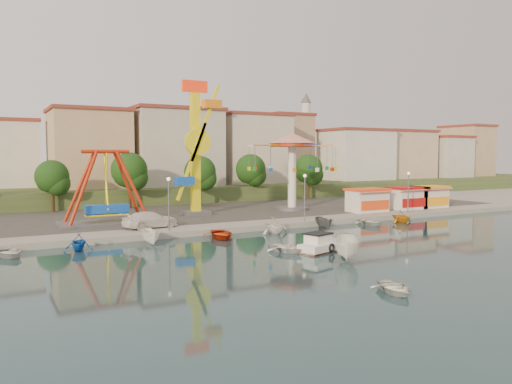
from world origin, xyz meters
TOP-DOWN VIEW (x-y plane):
  - ground at (0.00, 0.00)m, footprint 200.00×200.00m
  - quay_deck at (0.00, 62.00)m, footprint 200.00×100.00m
  - asphalt_pad at (0.00, 30.00)m, footprint 90.00×28.00m
  - hill_terrace at (0.00, 67.00)m, footprint 200.00×60.00m
  - pirate_ship_ride at (-12.27, 20.99)m, footprint 10.00×5.00m
  - kamikaze_tower at (-0.64, 23.69)m, footprint 4.52×3.10m
  - wave_swinger at (12.73, 23.05)m, footprint 11.60×11.60m
  - booth_left at (20.24, 16.49)m, footprint 5.40×3.78m
  - booth_mid at (27.31, 16.49)m, footprint 5.40×3.78m
  - booth_right at (31.52, 16.49)m, footprint 5.40×3.78m
  - lamp_post_1 at (-8.00, 13.00)m, footprint 0.14×0.14m
  - lamp_post_2 at (8.00, 13.00)m, footprint 0.14×0.14m
  - lamp_post_3 at (24.00, 13.00)m, footprint 0.14×0.14m
  - tree_1 at (-16.00, 36.24)m, footprint 4.35×4.35m
  - tree_2 at (-6.00, 35.81)m, footprint 5.02×5.02m
  - tree_3 at (4.00, 34.36)m, footprint 4.68×4.68m
  - tree_4 at (14.00, 37.35)m, footprint 4.86×4.86m
  - tree_5 at (24.00, 35.54)m, footprint 4.83×4.83m
  - building_1 at (-21.33, 51.38)m, footprint 12.33×9.01m
  - building_2 at (-8.19, 51.96)m, footprint 11.95×9.28m
  - building_3 at (5.60, 48.80)m, footprint 12.59×10.50m
  - building_4 at (19.07, 52.20)m, footprint 10.75×9.23m
  - building_5 at (32.37, 50.33)m, footprint 12.77×10.96m
  - building_6 at (44.15, 48.77)m, footprint 8.23×8.98m
  - building_7 at (56.03, 53.70)m, footprint 11.59×10.93m
  - building_8 at (69.93, 47.19)m, footprint 12.84×9.28m
  - building_9 at (83.46, 49.95)m, footprint 12.95×9.17m
  - minaret at (36.00, 54.00)m, footprint 2.80×2.80m
  - cabin_motorboat at (0.92, -0.20)m, footprint 5.23×3.15m
  - rowboat_a at (-1.95, 0.92)m, footprint 3.51×4.06m
  - rowboat_b at (-2.99, -12.50)m, footprint 2.88×3.48m
  - skiff at (0.46, -3.93)m, footprint 4.39×4.81m
  - van at (-9.02, 15.88)m, footprint 6.11×3.42m
  - moored_boat_0 at (-22.27, 9.80)m, footprint 3.39×4.11m
  - moored_boat_1 at (-16.99, 9.80)m, footprint 3.11×3.37m
  - moored_boat_2 at (-10.81, 9.80)m, footprint 1.64×3.78m
  - moored_boat_3 at (-3.86, 9.80)m, footprint 3.72×4.65m
  - moored_boat_4 at (2.09, 9.80)m, footprint 3.07×3.49m
  - moored_boat_5 at (8.34, 9.80)m, footprint 2.16×3.72m
  - moored_boat_6 at (14.98, 9.80)m, footprint 2.87×3.86m
  - moored_boat_7 at (19.66, 9.80)m, footprint 2.56×2.97m

SIDE VIEW (x-z plane):
  - ground at x=0.00m, z-range 0.00..0.00m
  - quay_deck at x=0.00m, z-range 0.00..0.60m
  - rowboat_b at x=-2.99m, z-range 0.00..0.62m
  - rowboat_a at x=-1.95m, z-range 0.00..0.70m
  - moored_boat_0 at x=-22.27m, z-range 0.00..0.74m
  - moored_boat_6 at x=14.98m, z-range 0.00..0.76m
  - moored_boat_3 at x=-3.86m, z-range 0.00..0.86m
  - cabin_motorboat at x=0.92m, z-range -0.40..1.32m
  - asphalt_pad at x=0.00m, z-range 0.60..0.61m
  - moored_boat_5 at x=8.34m, z-range 0.00..1.35m
  - moored_boat_2 at x=-10.81m, z-range 0.00..1.42m
  - moored_boat_1 at x=-16.99m, z-range 0.00..1.47m
  - moored_boat_7 at x=19.66m, z-range 0.00..1.56m
  - moored_boat_4 at x=2.09m, z-range 0.00..1.74m
  - skiff at x=0.46m, z-range 0.00..1.83m
  - van at x=-9.02m, z-range 0.60..2.27m
  - hill_terrace at x=0.00m, z-range 0.00..3.00m
  - booth_left at x=20.24m, z-range 0.62..3.70m
  - booth_mid at x=27.31m, z-range 0.62..3.70m
  - booth_right at x=31.52m, z-range 0.62..3.70m
  - lamp_post_1 at x=-8.00m, z-range 0.60..5.60m
  - lamp_post_2 at x=8.00m, z-range 0.60..5.60m
  - lamp_post_3 at x=24.00m, z-range 0.60..5.60m
  - pirate_ship_ride at x=-12.27m, z-range 0.39..8.39m
  - tree_1 at x=-16.00m, z-range 1.80..8.60m
  - tree_3 at x=4.00m, z-range 1.90..9.21m
  - tree_5 at x=24.00m, z-range 1.94..9.48m
  - tree_4 at x=14.00m, z-range 1.95..9.55m
  - tree_2 at x=-6.00m, z-range 1.99..9.84m
  - building_1 at x=-21.33m, z-range 3.00..11.63m
  - building_7 at x=56.03m, z-range 3.00..11.76m
  - building_3 at x=5.60m, z-range 3.00..12.20m
  - building_9 at x=83.46m, z-range 3.00..12.21m
  - building_4 at x=19.07m, z-range 3.00..12.24m
  - wave_swinger at x=12.73m, z-range 3.00..13.40m
  - kamikaze_tower at x=-0.64m, z-range 0.32..16.82m
  - building_5 at x=32.37m, z-range 3.00..14.21m
  - building_2 at x=-8.19m, z-range 3.00..14.23m
  - building_6 at x=44.15m, z-range 3.00..15.36m
  - building_8 at x=69.93m, z-range 3.00..15.58m
  - minaret at x=36.00m, z-range 3.55..21.55m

